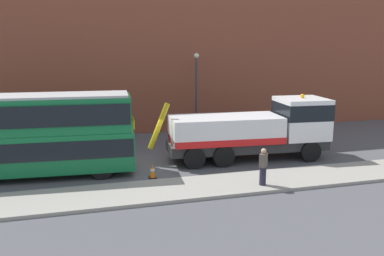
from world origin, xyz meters
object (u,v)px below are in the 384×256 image
at_px(pedestrian_bystander, 263,167).
at_px(traffic_cone_near_bus, 152,171).
at_px(recovery_tow_truck, 256,129).
at_px(double_decker_bus, 18,133).
at_px(street_lamp, 196,87).

relative_size(pedestrian_bystander, traffic_cone_near_bus, 2.38).
relative_size(recovery_tow_truck, double_decker_bus, 0.92).
bearing_deg(traffic_cone_near_bus, double_decker_bus, 163.71).
bearing_deg(recovery_tow_truck, double_decker_bus, -176.24).
xyz_separation_m(traffic_cone_near_bus, street_lamp, (4.67, 8.62, 3.13)).
xyz_separation_m(recovery_tow_truck, pedestrian_bystander, (-1.63, -4.48, -0.77)).
relative_size(double_decker_bus, traffic_cone_near_bus, 15.50).
distance_m(recovery_tow_truck, double_decker_bus, 12.43).
xyz_separation_m(double_decker_bus, street_lamp, (10.87, 6.81, 1.24)).
relative_size(recovery_tow_truck, street_lamp, 1.75).
xyz_separation_m(double_decker_bus, traffic_cone_near_bus, (6.20, -1.81, -1.89)).
xyz_separation_m(pedestrian_bystander, street_lamp, (0.07, 11.32, 2.49)).
bearing_deg(recovery_tow_truck, traffic_cone_near_bus, -160.14).
bearing_deg(street_lamp, double_decker_bus, -147.92).
bearing_deg(traffic_cone_near_bus, recovery_tow_truck, 15.94).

